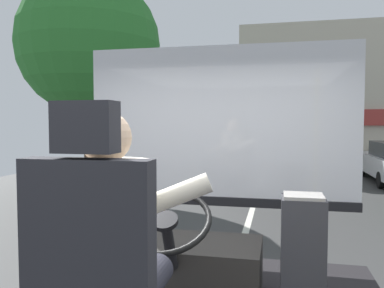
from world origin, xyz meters
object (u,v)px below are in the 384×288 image
parked_car_blue (371,151)px  bus_driver (112,240)px  steering_console (183,266)px  fare_box (302,255)px

parked_car_blue → bus_driver: bearing=-105.5°
steering_console → fare_box: steering_console is taller
fare_box → parked_car_blue: 16.13m
bus_driver → steering_console: bus_driver is taller
bus_driver → steering_console: bearing=90.0°
fare_box → parked_car_blue: fare_box is taller
steering_console → parked_car_blue: steering_console is taller
bus_driver → fare_box: bearing=53.8°
bus_driver → parked_car_blue: size_ratio=0.19×
bus_driver → steering_console: (0.00, 1.19, -0.55)m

